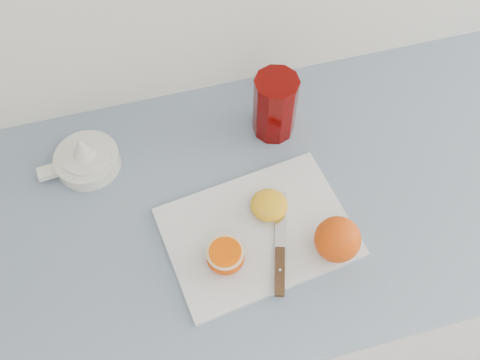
{
  "coord_description": "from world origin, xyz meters",
  "views": [
    {
      "loc": [
        -0.32,
        1.22,
        1.79
      ],
      "look_at": [
        -0.19,
        1.71,
        0.96
      ],
      "focal_mm": 40.0,
      "sensor_mm": 36.0,
      "label": 1
    }
  ],
  "objects_px": {
    "counter": "(230,285)",
    "cutting_board": "(258,232)",
    "red_tumbler": "(275,108)",
    "half_orange": "(225,256)",
    "citrus_juicer": "(86,159)"
  },
  "relations": [
    {
      "from": "counter",
      "to": "cutting_board",
      "type": "xyz_separation_m",
      "value": [
        0.04,
        -0.07,
        0.45
      ]
    },
    {
      "from": "counter",
      "to": "red_tumbler",
      "type": "bearing_deg",
      "value": 47.27
    },
    {
      "from": "half_orange",
      "to": "citrus_juicer",
      "type": "height_order",
      "value": "citrus_juicer"
    },
    {
      "from": "half_orange",
      "to": "citrus_juicer",
      "type": "distance_m",
      "value": 0.35
    },
    {
      "from": "counter",
      "to": "citrus_juicer",
      "type": "bearing_deg",
      "value": 146.73
    },
    {
      "from": "citrus_juicer",
      "to": "red_tumbler",
      "type": "xyz_separation_m",
      "value": [
        0.39,
        -0.01,
        0.04
      ]
    },
    {
      "from": "counter",
      "to": "cutting_board",
      "type": "relative_size",
      "value": 7.71
    },
    {
      "from": "cutting_board",
      "to": "half_orange",
      "type": "height_order",
      "value": "half_orange"
    },
    {
      "from": "counter",
      "to": "cutting_board",
      "type": "distance_m",
      "value": 0.46
    },
    {
      "from": "citrus_juicer",
      "to": "red_tumbler",
      "type": "height_order",
      "value": "red_tumbler"
    },
    {
      "from": "half_orange",
      "to": "red_tumbler",
      "type": "height_order",
      "value": "red_tumbler"
    },
    {
      "from": "cutting_board",
      "to": "citrus_juicer",
      "type": "bearing_deg",
      "value": 140.63
    },
    {
      "from": "cutting_board",
      "to": "half_orange",
      "type": "distance_m",
      "value": 0.09
    },
    {
      "from": "half_orange",
      "to": "citrus_juicer",
      "type": "bearing_deg",
      "value": 127.61
    },
    {
      "from": "half_orange",
      "to": "cutting_board",
      "type": "bearing_deg",
      "value": 30.5
    }
  ]
}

